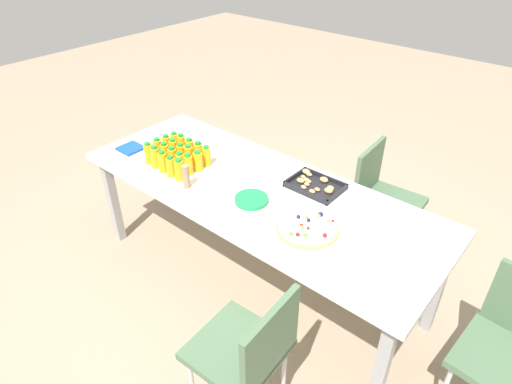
{
  "coord_description": "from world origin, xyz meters",
  "views": [
    {
      "loc": [
        1.42,
        -1.66,
        2.18
      ],
      "look_at": [
        0.05,
        -0.06,
        0.76
      ],
      "focal_mm": 30.71,
      "sensor_mm": 36.0,
      "label": 1
    }
  ],
  "objects_px": {
    "chair_near_right": "(249,350)",
    "juice_bottle_17": "(190,149)",
    "juice_bottle_11": "(173,149)",
    "juice_bottle_14": "(198,161)",
    "juice_bottle_12": "(181,153)",
    "party_table": "(256,196)",
    "juice_bottle_10": "(167,146)",
    "juice_bottle_1": "(155,157)",
    "juice_bottle_15": "(175,142)",
    "snack_tray": "(315,185)",
    "juice_bottle_6": "(165,153)",
    "juice_bottle_9": "(188,165)",
    "juice_bottle_16": "(182,145)",
    "juice_bottle_5": "(158,149)",
    "juice_bottle_13": "(189,156)",
    "chair_far_right": "(382,194)",
    "juice_bottle_19": "(206,156)",
    "juice_bottle_0": "(148,153)",
    "juice_bottle_3": "(171,167)",
    "juice_bottle_18": "(198,152)",
    "fruit_pizza": "(307,228)",
    "juice_bottle_2": "(163,162)",
    "cardboard_tube": "(186,176)",
    "juice_bottle_7": "(172,158)",
    "juice_bottle_4": "(179,170)",
    "napkin_stack": "(131,148)",
    "juice_bottle_8": "(180,162)"
  },
  "relations": [
    {
      "from": "juice_bottle_19",
      "to": "juice_bottle_1",
      "type": "bearing_deg",
      "value": -136.24
    },
    {
      "from": "party_table",
      "to": "napkin_stack",
      "type": "relative_size",
      "value": 15.27
    },
    {
      "from": "juice_bottle_6",
      "to": "juice_bottle_10",
      "type": "height_order",
      "value": "juice_bottle_10"
    },
    {
      "from": "party_table",
      "to": "juice_bottle_7",
      "type": "distance_m",
      "value": 0.6
    },
    {
      "from": "juice_bottle_4",
      "to": "party_table",
      "type": "bearing_deg",
      "value": 29.59
    },
    {
      "from": "juice_bottle_12",
      "to": "juice_bottle_18",
      "type": "height_order",
      "value": "juice_bottle_18"
    },
    {
      "from": "juice_bottle_0",
      "to": "juice_bottle_1",
      "type": "distance_m",
      "value": 0.07
    },
    {
      "from": "chair_near_right",
      "to": "juice_bottle_8",
      "type": "bearing_deg",
      "value": 58.12
    },
    {
      "from": "juice_bottle_2",
      "to": "fruit_pizza",
      "type": "height_order",
      "value": "juice_bottle_2"
    },
    {
      "from": "juice_bottle_5",
      "to": "juice_bottle_11",
      "type": "relative_size",
      "value": 1.03
    },
    {
      "from": "party_table",
      "to": "juice_bottle_10",
      "type": "relative_size",
      "value": 15.53
    },
    {
      "from": "juice_bottle_5",
      "to": "party_table",
      "type": "bearing_deg",
      "value": 11.73
    },
    {
      "from": "juice_bottle_9",
      "to": "juice_bottle_16",
      "type": "xyz_separation_m",
      "value": [
        -0.22,
        0.15,
        0.0
      ]
    },
    {
      "from": "chair_near_right",
      "to": "juice_bottle_17",
      "type": "bearing_deg",
      "value": 53.98
    },
    {
      "from": "chair_near_right",
      "to": "juice_bottle_4",
      "type": "relative_size",
      "value": 5.73
    },
    {
      "from": "juice_bottle_11",
      "to": "juice_bottle_14",
      "type": "relative_size",
      "value": 1.07
    },
    {
      "from": "juice_bottle_11",
      "to": "juice_bottle_12",
      "type": "bearing_deg",
      "value": 2.47
    },
    {
      "from": "chair_near_right",
      "to": "juice_bottle_1",
      "type": "relative_size",
      "value": 5.57
    },
    {
      "from": "juice_bottle_5",
      "to": "cardboard_tube",
      "type": "distance_m",
      "value": 0.42
    },
    {
      "from": "juice_bottle_11",
      "to": "napkin_stack",
      "type": "bearing_deg",
      "value": -161.42
    },
    {
      "from": "juice_bottle_0",
      "to": "juice_bottle_5",
      "type": "height_order",
      "value": "juice_bottle_5"
    },
    {
      "from": "juice_bottle_5",
      "to": "fruit_pizza",
      "type": "xyz_separation_m",
      "value": [
        1.18,
        0.02,
        -0.06
      ]
    },
    {
      "from": "juice_bottle_4",
      "to": "fruit_pizza",
      "type": "xyz_separation_m",
      "value": [
        0.88,
        0.1,
        -0.06
      ]
    },
    {
      "from": "juice_bottle_12",
      "to": "snack_tray",
      "type": "relative_size",
      "value": 0.42
    },
    {
      "from": "juice_bottle_3",
      "to": "juice_bottle_16",
      "type": "xyz_separation_m",
      "value": [
        -0.16,
        0.23,
        0.01
      ]
    },
    {
      "from": "juice_bottle_2",
      "to": "fruit_pizza",
      "type": "distance_m",
      "value": 1.04
    },
    {
      "from": "juice_bottle_6",
      "to": "snack_tray",
      "type": "height_order",
      "value": "juice_bottle_6"
    },
    {
      "from": "juice_bottle_11",
      "to": "snack_tray",
      "type": "xyz_separation_m",
      "value": [
        0.91,
        0.32,
        -0.05
      ]
    },
    {
      "from": "juice_bottle_4",
      "to": "juice_bottle_10",
      "type": "bearing_deg",
      "value": 152.49
    },
    {
      "from": "chair_far_right",
      "to": "juice_bottle_16",
      "type": "relative_size",
      "value": 5.55
    },
    {
      "from": "juice_bottle_16",
      "to": "juice_bottle_0",
      "type": "bearing_deg",
      "value": -109.01
    },
    {
      "from": "juice_bottle_18",
      "to": "fruit_pizza",
      "type": "height_order",
      "value": "juice_bottle_18"
    },
    {
      "from": "juice_bottle_6",
      "to": "juice_bottle_16",
      "type": "height_order",
      "value": "juice_bottle_16"
    },
    {
      "from": "juice_bottle_12",
      "to": "juice_bottle_15",
      "type": "height_order",
      "value": "juice_bottle_15"
    },
    {
      "from": "juice_bottle_1",
      "to": "juice_bottle_4",
      "type": "distance_m",
      "value": 0.24
    },
    {
      "from": "chair_far_right",
      "to": "juice_bottle_18",
      "type": "bearing_deg",
      "value": -54.4
    },
    {
      "from": "juice_bottle_2",
      "to": "juice_bottle_9",
      "type": "height_order",
      "value": "juice_bottle_2"
    },
    {
      "from": "juice_bottle_7",
      "to": "juice_bottle_8",
      "type": "bearing_deg",
      "value": -0.18
    },
    {
      "from": "chair_far_right",
      "to": "juice_bottle_12",
      "type": "distance_m",
      "value": 1.38
    },
    {
      "from": "juice_bottle_0",
      "to": "juice_bottle_19",
      "type": "bearing_deg",
      "value": 35.89
    },
    {
      "from": "juice_bottle_0",
      "to": "juice_bottle_3",
      "type": "relative_size",
      "value": 1.08
    },
    {
      "from": "juice_bottle_11",
      "to": "chair_near_right",
      "type": "bearing_deg",
      "value": -28.33
    },
    {
      "from": "juice_bottle_13",
      "to": "juice_bottle_12",
      "type": "bearing_deg",
      "value": 178.0
    },
    {
      "from": "chair_far_right",
      "to": "juice_bottle_17",
      "type": "xyz_separation_m",
      "value": [
        -1.04,
        -0.77,
        0.31
      ]
    },
    {
      "from": "juice_bottle_13",
      "to": "cardboard_tube",
      "type": "height_order",
      "value": "juice_bottle_13"
    },
    {
      "from": "snack_tray",
      "to": "napkin_stack",
      "type": "distance_m",
      "value": 1.3
    },
    {
      "from": "juice_bottle_15",
      "to": "juice_bottle_17",
      "type": "relative_size",
      "value": 0.98
    },
    {
      "from": "juice_bottle_9",
      "to": "juice_bottle_11",
      "type": "bearing_deg",
      "value": 162.25
    },
    {
      "from": "party_table",
      "to": "juice_bottle_10",
      "type": "height_order",
      "value": "juice_bottle_10"
    },
    {
      "from": "juice_bottle_6",
      "to": "juice_bottle_10",
      "type": "bearing_deg",
      "value": 132.3
    }
  ]
}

